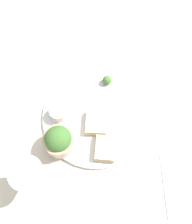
{
  "coord_description": "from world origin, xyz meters",
  "views": [
    {
      "loc": [
        0.28,
        -0.01,
        0.68
      ],
      "look_at": [
        0.0,
        0.0,
        0.03
      ],
      "focal_mm": 35.0,
      "sensor_mm": 36.0,
      "label": 1
    }
  ],
  "objects_px": {
    "salad_bowl": "(59,140)",
    "sauce_ramekin": "(59,113)",
    "fork": "(165,185)",
    "wine_glass": "(30,175)",
    "cheese_toast_far": "(105,148)",
    "cheese_toast_near": "(98,123)"
  },
  "relations": [
    {
      "from": "salad_bowl",
      "to": "wine_glass",
      "type": "bearing_deg",
      "value": -29.22
    },
    {
      "from": "cheese_toast_near",
      "to": "fork",
      "type": "height_order",
      "value": "cheese_toast_near"
    },
    {
      "from": "salad_bowl",
      "to": "fork",
      "type": "bearing_deg",
      "value": 67.74
    },
    {
      "from": "salad_bowl",
      "to": "wine_glass",
      "type": "distance_m",
      "value": 0.13
    },
    {
      "from": "sauce_ramekin",
      "to": "cheese_toast_near",
      "type": "bearing_deg",
      "value": 75.34
    },
    {
      "from": "cheese_toast_near",
      "to": "sauce_ramekin",
      "type": "bearing_deg",
      "value": -104.66
    },
    {
      "from": "salad_bowl",
      "to": "sauce_ramekin",
      "type": "xyz_separation_m",
      "value": [
        -0.1,
        -0.01,
        -0.02
      ]
    },
    {
      "from": "cheese_toast_far",
      "to": "fork",
      "type": "relative_size",
      "value": 0.45
    },
    {
      "from": "salad_bowl",
      "to": "wine_glass",
      "type": "relative_size",
      "value": 0.63
    },
    {
      "from": "fork",
      "to": "wine_glass",
      "type": "bearing_deg",
      "value": -93.31
    },
    {
      "from": "salad_bowl",
      "to": "fork",
      "type": "distance_m",
      "value": 0.34
    },
    {
      "from": "wine_glass",
      "to": "cheese_toast_near",
      "type": "bearing_deg",
      "value": 133.91
    },
    {
      "from": "sauce_ramekin",
      "to": "fork",
      "type": "height_order",
      "value": "sauce_ramekin"
    },
    {
      "from": "wine_glass",
      "to": "fork",
      "type": "relative_size",
      "value": 0.79
    },
    {
      "from": "salad_bowl",
      "to": "sauce_ramekin",
      "type": "relative_size",
      "value": 1.65
    },
    {
      "from": "sauce_ramekin",
      "to": "salad_bowl",
      "type": "bearing_deg",
      "value": 4.64
    },
    {
      "from": "cheese_toast_far",
      "to": "wine_glass",
      "type": "bearing_deg",
      "value": -66.5
    },
    {
      "from": "sauce_ramekin",
      "to": "fork",
      "type": "bearing_deg",
      "value": 54.99
    },
    {
      "from": "cheese_toast_near",
      "to": "cheese_toast_far",
      "type": "distance_m",
      "value": 0.09
    },
    {
      "from": "salad_bowl",
      "to": "fork",
      "type": "relative_size",
      "value": 0.49
    },
    {
      "from": "sauce_ramekin",
      "to": "cheese_toast_far",
      "type": "xyz_separation_m",
      "value": [
        0.12,
        0.15,
        -0.01
      ]
    },
    {
      "from": "salad_bowl",
      "to": "fork",
      "type": "xyz_separation_m",
      "value": [
        0.13,
        0.31,
        -0.05
      ]
    }
  ]
}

